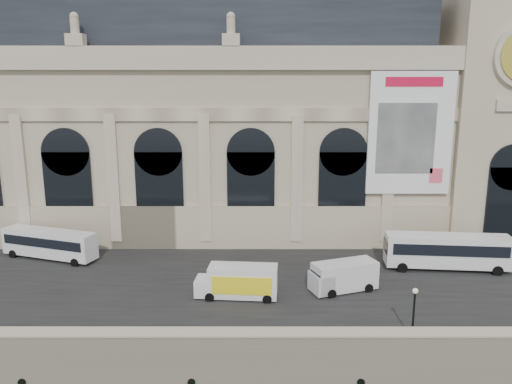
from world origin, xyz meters
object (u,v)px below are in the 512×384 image
(bus_left, at_px, (49,243))
(lamp_right, at_px, (414,314))
(van_c, at_px, (341,277))
(box_truck, at_px, (238,282))
(bus_right, at_px, (447,251))

(bus_left, relative_size, lamp_right, 2.71)
(van_c, bearing_deg, lamp_right, -66.06)
(van_c, distance_m, box_truck, 9.20)
(bus_right, distance_m, lamp_right, 15.81)
(bus_left, xyz_separation_m, bus_right, (40.84, -3.08, 0.24))
(box_truck, bearing_deg, lamp_right, -29.42)
(van_c, height_order, box_truck, box_truck)
(bus_left, relative_size, van_c, 1.68)
(box_truck, xyz_separation_m, lamp_right, (12.93, -7.29, 0.54))
(bus_right, relative_size, box_truck, 1.69)
(van_c, height_order, lamp_right, lamp_right)
(bus_left, xyz_separation_m, box_truck, (20.30, -9.65, -0.32))
(van_c, distance_m, lamp_right, 9.42)
(bus_left, bearing_deg, lamp_right, -27.01)
(box_truck, height_order, lamp_right, lamp_right)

